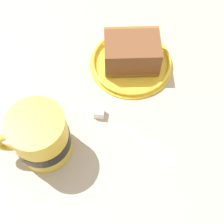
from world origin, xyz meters
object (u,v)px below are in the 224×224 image
Objects in this scene: small_plate at (131,62)px; tea_mug at (40,137)px; cake_slice at (132,52)px; teaspoon at (161,153)px; sugar_cube at (99,112)px.

small_plate is 25.09cm from tea_mug.
cake_slice reaches higher than small_plate.
tea_mug reaches higher than small_plate.
sugar_cube is (-12.49, -5.90, 0.57)cm from teaspoon.
cake_slice is (-0.24, 0.13, 3.05)cm from small_plate.
small_plate is 1.41× the size of tea_mug.
tea_mug reaches higher than cake_slice.
small_plate is 9.40× the size of sugar_cube.
tea_mug is at bearing -69.58° from small_plate.
tea_mug is at bearing -69.16° from cake_slice.
sugar_cube is (-1.30, 11.68, -4.16)cm from tea_mug.
sugar_cube reaches higher than teaspoon.
sugar_cube is (7.56, -11.61, -2.86)cm from cake_slice.
cake_slice reaches higher than sugar_cube.
small_plate is at bearing 164.27° from teaspoon.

